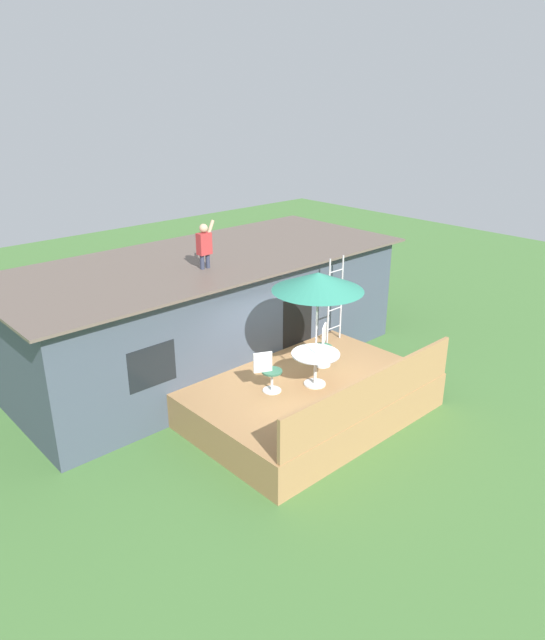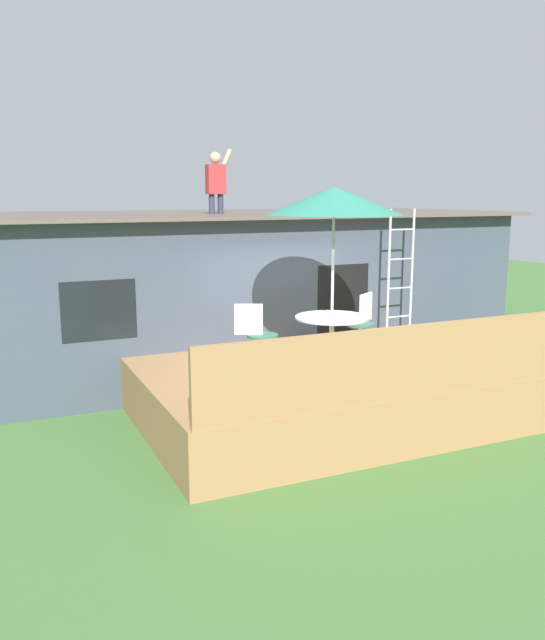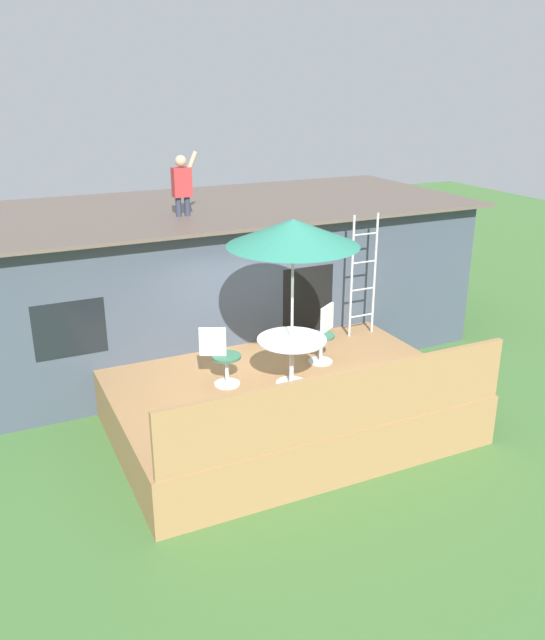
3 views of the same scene
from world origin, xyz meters
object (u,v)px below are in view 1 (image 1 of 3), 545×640
(step_ladder, at_px, (335,300))
(person_figure, at_px, (204,243))
(patio_chair_right, at_px, (323,346))
(patio_table, at_px, (316,360))
(patio_umbrella, at_px, (318,282))
(patio_chair_left, at_px, (269,372))

(step_ladder, xyz_separation_m, person_figure, (-2.73, 1.65, 1.61))
(step_ladder, xyz_separation_m, patio_chair_right, (-1.22, -0.75, -0.64))
(patio_table, distance_m, patio_chair_right, 1.06)
(step_ladder, height_order, person_figure, person_figure)
(patio_table, relative_size, patio_chair_right, 1.13)
(patio_umbrella, bearing_deg, patio_chair_left, 154.67)
(patio_chair_left, height_order, patio_chair_right, same)
(patio_chair_left, distance_m, patio_chair_right, 1.83)
(step_ladder, distance_m, person_figure, 3.57)
(patio_chair_left, bearing_deg, step_ladder, 41.56)
(patio_umbrella, bearing_deg, patio_table, 90.00)
(patio_umbrella, height_order, patio_chair_right, patio_umbrella)
(patio_table, height_order, step_ladder, step_ladder)
(patio_umbrella, height_order, step_ladder, patio_umbrella)
(patio_umbrella, distance_m, person_figure, 3.08)
(person_figure, distance_m, patio_chair_left, 3.41)
(patio_table, distance_m, patio_chair_left, 1.06)
(patio_umbrella, distance_m, patio_chair_right, 2.16)
(patio_table, distance_m, patio_umbrella, 1.76)
(patio_umbrella, relative_size, person_figure, 2.29)
(step_ladder, bearing_deg, patio_umbrella, -147.47)
(patio_umbrella, xyz_separation_m, person_figure, (-0.63, 2.99, 0.36))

